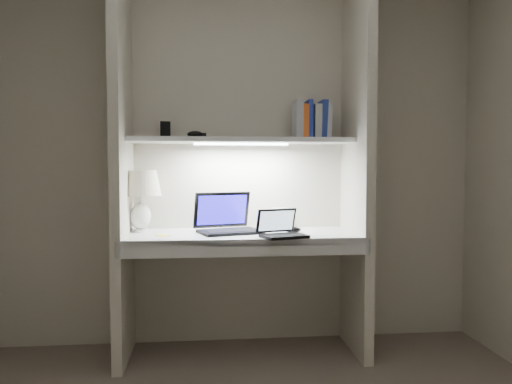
{
  "coord_description": "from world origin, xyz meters",
  "views": [
    {
      "loc": [
        -0.23,
        -1.86,
        1.19
      ],
      "look_at": [
        0.07,
        1.05,
        1.03
      ],
      "focal_mm": 35.0,
      "sensor_mm": 36.0,
      "label": 1
    }
  ],
  "objects": [
    {
      "name": "back_wall",
      "position": [
        0.0,
        1.5,
        1.25
      ],
      "size": [
        3.2,
        0.01,
        2.5
      ],
      "primitive_type": "cube",
      "color": "beige",
      "rests_on": "floor"
    },
    {
      "name": "alcove_panel_left",
      "position": [
        -0.73,
        1.23,
        1.25
      ],
      "size": [
        0.06,
        0.55,
        2.5
      ],
      "primitive_type": "cube",
      "color": "beige",
      "rests_on": "floor"
    },
    {
      "name": "alcove_panel_right",
      "position": [
        0.73,
        1.23,
        1.25
      ],
      "size": [
        0.06,
        0.55,
        2.5
      ],
      "primitive_type": "cube",
      "color": "beige",
      "rests_on": "floor"
    },
    {
      "name": "desk",
      "position": [
        0.0,
        1.23,
        0.75
      ],
      "size": [
        1.4,
        0.55,
        0.04
      ],
      "primitive_type": "cube",
      "color": "white",
      "rests_on": "alcove_panel_left"
    },
    {
      "name": "desk_apron",
      "position": [
        0.0,
        0.96,
        0.72
      ],
      "size": [
        1.46,
        0.03,
        0.1
      ],
      "primitive_type": "cube",
      "color": "silver",
      "rests_on": "desk"
    },
    {
      "name": "shelf",
      "position": [
        0.0,
        1.32,
        1.35
      ],
      "size": [
        1.4,
        0.36,
        0.03
      ],
      "primitive_type": "cube",
      "color": "silver",
      "rests_on": "back_wall"
    },
    {
      "name": "strip_light",
      "position": [
        0.0,
        1.32,
        1.33
      ],
      "size": [
        0.6,
        0.04,
        0.02
      ],
      "primitive_type": "cube",
      "color": "white",
      "rests_on": "shelf"
    },
    {
      "name": "table_lamp",
      "position": [
        -0.64,
        1.35,
        1.03
      ],
      "size": [
        0.27,
        0.27,
        0.39
      ],
      "color": "white",
      "rests_on": "desk"
    },
    {
      "name": "laptop_main",
      "position": [
        -0.09,
        1.28,
        0.83
      ],
      "size": [
        0.45,
        0.42,
        0.25
      ],
      "rotation": [
        0.0,
        0.0,
        0.3
      ],
      "color": "black",
      "rests_on": "desk"
    },
    {
      "name": "laptop_netbook",
      "position": [
        0.22,
        1.04,
        0.81
      ],
      "size": [
        0.31,
        0.29,
        0.16
      ],
      "rotation": [
        0.0,
        0.0,
        0.31
      ],
      "color": "black",
      "rests_on": "desk"
    },
    {
      "name": "speaker",
      "position": [
        0.26,
        1.45,
        0.84
      ],
      "size": [
        0.1,
        0.07,
        0.13
      ],
      "primitive_type": "cube",
      "rotation": [
        0.0,
        0.0,
        -0.08
      ],
      "color": "silver",
      "rests_on": "desk"
    },
    {
      "name": "mouse",
      "position": [
        0.31,
        1.21,
        0.79
      ],
      "size": [
        0.12,
        0.1,
        0.04
      ],
      "primitive_type": "ellipsoid",
      "rotation": [
        0.0,
        0.0,
        -0.36
      ],
      "color": "black",
      "rests_on": "desk"
    },
    {
      "name": "cable_coil",
      "position": [
        -0.05,
        1.22,
        0.78
      ],
      "size": [
        0.11,
        0.11,
        0.01
      ],
      "primitive_type": "torus",
      "rotation": [
        0.0,
        0.0,
        -0.17
      ],
      "color": "black",
      "rests_on": "desk"
    },
    {
      "name": "sticky_note",
      "position": [
        -0.48,
        1.16,
        0.77
      ],
      "size": [
        0.1,
        0.1,
        0.0
      ],
      "primitive_type": "cube",
      "rotation": [
        0.0,
        0.0,
        0.53
      ],
      "color": "yellow",
      "rests_on": "desk"
    },
    {
      "name": "book_row",
      "position": [
        0.46,
        1.36,
        1.48
      ],
      "size": [
        0.23,
        0.16,
        0.25
      ],
      "color": "#BDBDBD",
      "rests_on": "shelf"
    },
    {
      "name": "shelf_box",
      "position": [
        -0.49,
        1.43,
        1.42
      ],
      "size": [
        0.07,
        0.05,
        0.11
      ],
      "primitive_type": "cube",
      "rotation": [
        0.0,
        0.0,
        0.12
      ],
      "color": "black",
      "rests_on": "shelf"
    },
    {
      "name": "shelf_gadget",
      "position": [
        -0.29,
        1.33,
        1.39
      ],
      "size": [
        0.11,
        0.09,
        0.04
      ],
      "primitive_type": "ellipsoid",
      "rotation": [
        0.0,
        0.0,
        -0.17
      ],
      "color": "black",
      "rests_on": "shelf"
    }
  ]
}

